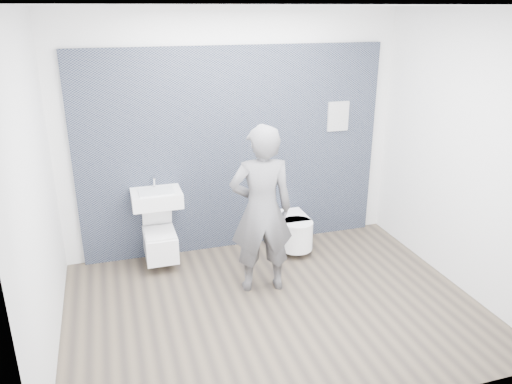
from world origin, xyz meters
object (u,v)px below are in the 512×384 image
object	(u,v)px
toilet_rounded	(293,231)
visitor	(262,210)
washbasin	(157,198)
toilet_square	(160,242)

from	to	relation	value
toilet_rounded	visitor	size ratio (longest dim) A/B	0.37
washbasin	visitor	distance (m)	1.27
washbasin	toilet_square	world-z (taller)	washbasin
toilet_square	visitor	size ratio (longest dim) A/B	0.37
toilet_square	toilet_rounded	xyz separation A→B (m)	(1.58, -0.08, -0.03)
washbasin	toilet_rounded	distance (m)	1.68
washbasin	toilet_rounded	size ratio (longest dim) A/B	0.83
washbasin	visitor	xyz separation A→B (m)	(0.95, -0.84, 0.07)
washbasin	visitor	bearing A→B (deg)	-41.57
toilet_square	toilet_rounded	size ratio (longest dim) A/B	1.01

